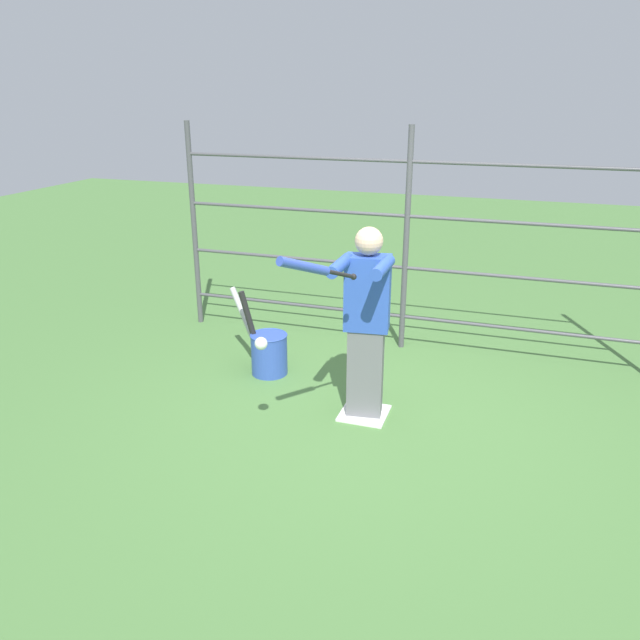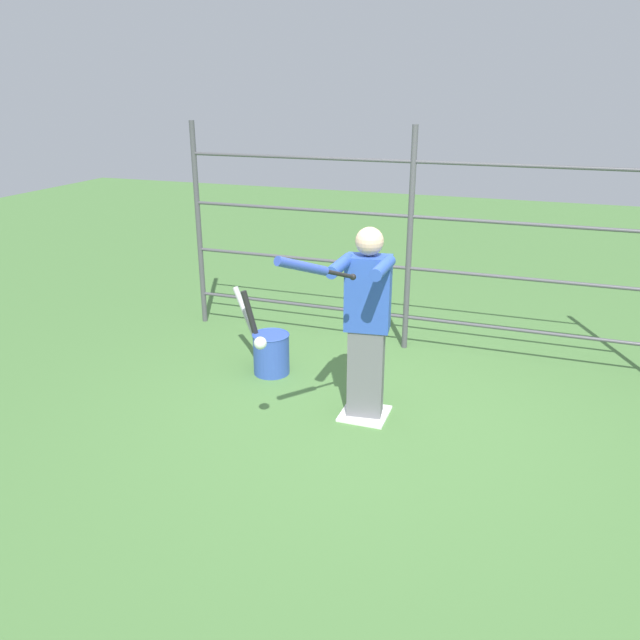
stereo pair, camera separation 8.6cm
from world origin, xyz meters
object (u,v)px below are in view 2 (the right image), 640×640
object	(u,v)px
batter	(367,319)
bat_bucket	(269,351)
softball_in_flight	(260,343)
baseball_bat_swinging	(309,268)

from	to	relation	value
batter	bat_bucket	bearing A→B (deg)	-25.56
softball_in_flight	bat_bucket	distance (m)	1.56
batter	baseball_bat_swinging	bearing A→B (deg)	77.53
softball_in_flight	bat_bucket	xyz separation A→B (m)	(0.53, -1.31, -0.67)
batter	softball_in_flight	bearing A→B (deg)	52.17
baseball_bat_swinging	softball_in_flight	world-z (taller)	baseball_bat_swinging
baseball_bat_swinging	bat_bucket	size ratio (longest dim) A/B	0.87
softball_in_flight	batter	bearing A→B (deg)	-127.83
batter	bat_bucket	distance (m)	1.41
baseball_bat_swinging	softball_in_flight	distance (m)	0.76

